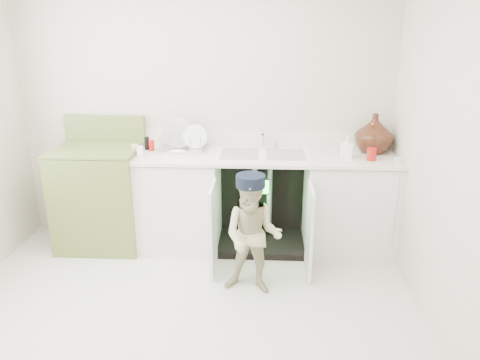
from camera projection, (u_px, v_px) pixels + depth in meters
The scene contains 5 objects.
ground at pixel (183, 319), 3.38m from camera, with size 3.50×3.50×0.00m, color beige.
room_shell at pixel (175, 153), 2.97m from camera, with size 6.00×5.50×1.26m.
counter_run at pixel (266, 198), 4.33m from camera, with size 2.44×1.02×1.25m.
avocado_stove at pixel (101, 195), 4.38m from camera, with size 0.77×0.65×1.19m.
repair_worker at pixel (253, 235), 3.59m from camera, with size 0.52×0.67×0.96m.
Camera 1 is at (0.56, -2.83, 2.07)m, focal length 35.00 mm.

